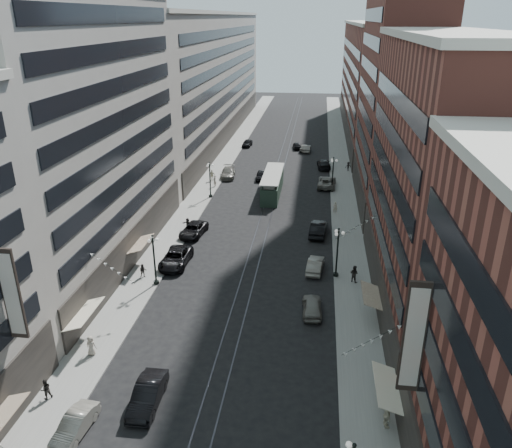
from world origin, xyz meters
The scene contains 40 objects.
ground centered at (0.00, 60.00, 0.00)m, with size 220.00×220.00×0.00m, color black.
sidewalk_west centered at (-11.00, 70.00, 0.07)m, with size 4.00×180.00×0.15m, color gray.
sidewalk_east centered at (11.00, 70.00, 0.07)m, with size 4.00×180.00×0.15m, color gray.
rail_west centered at (-0.70, 70.00, 0.01)m, with size 0.12×180.00×0.02m, color #2D2D33.
rail_east centered at (0.70, 70.00, 0.01)m, with size 0.12×180.00×0.02m, color #2D2D33.
building_west_mid centered at (-17.00, 33.00, 14.00)m, with size 8.00×36.00×28.00m, color #9D978B.
building_west_far centered at (-17.00, 96.00, 13.00)m, with size 8.00×90.00×26.00m, color #9D978B.
building_east_mid centered at (17.00, 28.00, 12.00)m, with size 8.00×30.00×24.00m, color brown.
building_east_tower centered at (17.00, 56.00, 21.00)m, with size 8.00×26.00×42.00m, color brown.
building_east_far centered at (17.00, 105.00, 12.00)m, with size 8.00×72.00×24.00m, color brown.
lamppost_sw_far centered at (-9.20, 28.00, 3.10)m, with size 1.03×1.14×5.52m.
lamppost_sw_mid centered at (-9.20, 55.00, 3.10)m, with size 1.03×1.14×5.52m.
lamppost_se_far centered at (9.20, 32.00, 3.10)m, with size 1.03×1.14×5.52m.
lamppost_se_mid centered at (9.20, 60.00, 3.10)m, with size 1.03×1.14×5.52m.
streetcar centered at (0.00, 57.79, 1.57)m, with size 2.72×12.28×3.40m.
car_1 centered at (-8.40, 8.09, 0.70)m, with size 1.48×4.23×1.40m, color gray.
car_2 centered at (-8.40, 32.67, 0.83)m, with size 2.75×5.97×1.66m, color black.
car_4 centered at (6.84, 24.66, 0.75)m, with size 1.78×4.42×1.51m, color slate.
car_5 centered at (-4.50, 11.33, 0.83)m, with size 1.76×5.06×1.67m, color black.
pedestrian_1 centered at (-10.80, 16.06, 1.01)m, with size 0.84×0.46×1.72m, color gray.
pedestrian_2 centered at (-10.97, 29.19, 0.90)m, with size 0.73×0.40×1.50m, color black.
pedestrian_4 centered at (12.06, 11.09, 1.11)m, with size 1.13×0.51×1.93m, color beige.
car_7 centered at (-8.40, 40.86, 0.74)m, with size 2.46×5.33×1.48m, color black.
car_8 centered at (-8.40, 65.69, 0.81)m, with size 2.26×5.56×1.61m, color #66635A.
car_9 centered at (-8.23, 87.98, 0.72)m, with size 1.70×4.21×1.44m, color black.
car_10 centered at (7.24, 42.92, 0.88)m, with size 1.86×5.33×1.76m, color black.
car_11 centered at (8.40, 62.55, 0.83)m, with size 2.77×6.01×1.67m, color slate.
car_12 centered at (7.93, 73.38, 0.80)m, with size 2.25×5.53×1.61m, color black.
car_13 centered at (-2.59, 65.16, 0.73)m, with size 1.72×4.27×1.45m, color black.
car_14 centered at (4.50, 84.85, 0.70)m, with size 1.47×4.23×1.39m, color slate.
pedestrian_5 centered at (-9.50, 42.23, 0.93)m, with size 1.45×0.42×1.56m, color black.
pedestrian_6 centered at (-10.63, 63.05, 1.07)m, with size 1.08×0.49×1.85m, color beige.
pedestrian_7 centered at (11.01, 30.97, 1.07)m, with size 0.89×0.49×1.84m, color black.
pedestrian_8 centered at (9.50, 50.43, 1.00)m, with size 0.62×0.41×1.70m, color #BDB29C.
pedestrian_9 centered at (12.27, 71.69, 0.96)m, with size 1.05×0.43×1.63m, color black.
car_extra_0 centered at (7.00, 33.11, 0.74)m, with size 1.56×4.47×1.47m, color slate.
car_extra_1 centered at (2.40, 87.38, 0.69)m, with size 1.62×4.03×1.37m, color black.
car_extra_2 centered at (4.00, 85.45, 0.72)m, with size 1.71×4.24×1.45m, color slate.
pedestrian_extra_0 centered at (-11.89, 10.85, 0.95)m, with size 0.78×0.43×1.60m, color black.
pedestrian_extra_1 centered at (-9.58, 60.10, 1.08)m, with size 0.68×0.45×1.87m, color gray.
Camera 1 is at (6.61, -15.45, 25.62)m, focal length 35.00 mm.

